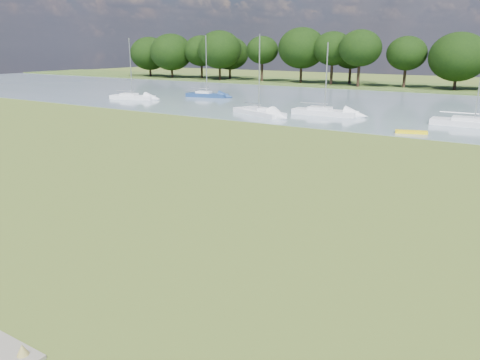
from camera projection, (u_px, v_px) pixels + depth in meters
The scene contains 9 objects.
ground at pixel (240, 205), 22.81m from camera, with size 220.00×220.00×0.00m, color olive.
river at pixel (423, 109), 56.95m from camera, with size 220.00×40.00×0.10m, color gray.
far_bank at pixel (460, 90), 81.34m from camera, with size 220.00×20.00×0.40m, color #4C6626.
kayak at pixel (411, 132), 40.92m from camera, with size 2.69×0.63×0.27m, color yellow.
sailboat_1 at pixel (473, 121), 44.48m from camera, with size 7.84×2.44×9.60m.
sailboat_2 at pixel (258, 110), 51.96m from camera, with size 7.49×4.74×8.59m.
sailboat_3 at pixel (132, 96), 66.79m from camera, with size 6.79×3.32×8.35m.
sailboat_7 at pixel (206, 94), 69.29m from camera, with size 6.43×2.91×8.79m.
sailboat_8 at pixel (324, 110), 51.65m from camera, with size 7.23×2.32×7.74m.
Camera 1 is at (11.48, -18.25, 7.52)m, focal length 35.00 mm.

